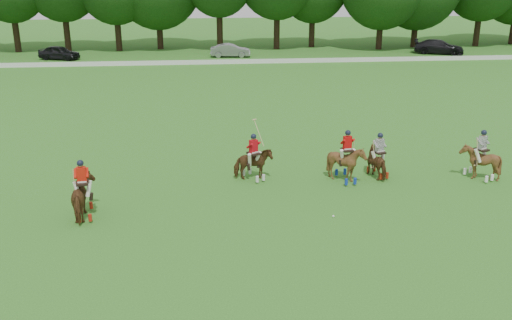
{
  "coord_description": "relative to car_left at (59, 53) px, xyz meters",
  "views": [
    {
      "loc": [
        -2.5,
        -19.03,
        9.42
      ],
      "look_at": [
        -0.19,
        4.2,
        1.4
      ],
      "focal_mm": 40.0,
      "sensor_mm": 36.0,
      "label": 1
    }
  ],
  "objects": [
    {
      "name": "car_mid",
      "position": [
        17.88,
        0.0,
        -0.02
      ],
      "size": [
        4.35,
        1.8,
        1.4
      ],
      "primitive_type": "imported",
      "rotation": [
        0.0,
        0.0,
        1.49
      ],
      "color": "gray",
      "rests_on": "ground"
    },
    {
      "name": "polo_red_a",
      "position": [
        9.88,
        -40.46,
        0.14
      ],
      "size": [
        1.26,
        2.08,
        2.37
      ],
      "color": "#432711",
      "rests_on": "ground"
    },
    {
      "name": "polo_ball",
      "position": [
        19.59,
        -41.46,
        -0.68
      ],
      "size": [
        0.09,
        0.09,
        0.09
      ],
      "primitive_type": "sphere",
      "color": "white",
      "rests_on": "ground"
    },
    {
      "name": "car_right",
      "position": [
        41.06,
        0.0,
        0.05
      ],
      "size": [
        5.76,
        4.11,
        1.55
      ],
      "primitive_type": "imported",
      "rotation": [
        0.0,
        0.0,
        1.16
      ],
      "color": "black",
      "rests_on": "ground"
    },
    {
      "name": "ground",
      "position": [
        17.03,
        -42.5,
        -0.72
      ],
      "size": [
        180.0,
        180.0,
        0.0
      ],
      "primitive_type": "plane",
      "color": "#25671D",
      "rests_on": "ground"
    },
    {
      "name": "polo_stripe_b",
      "position": [
        27.24,
        -37.93,
        0.13
      ],
      "size": [
        1.84,
        1.92,
        2.35
      ],
      "color": "#432711",
      "rests_on": "ground"
    },
    {
      "name": "polo_red_c",
      "position": [
        21.04,
        -37.62,
        0.16
      ],
      "size": [
        1.57,
        1.73,
        2.43
      ],
      "color": "#432711",
      "rests_on": "ground"
    },
    {
      "name": "boundary_rail",
      "position": [
        17.03,
        -4.5,
        -0.5
      ],
      "size": [
        120.0,
        0.1,
        0.44
      ],
      "primitive_type": "cube",
      "color": "white",
      "rests_on": "ground"
    },
    {
      "name": "polo_stripe_a",
      "position": [
        22.67,
        -37.21,
        0.03
      ],
      "size": [
        1.23,
        1.81,
        2.13
      ],
      "color": "#432711",
      "rests_on": "ground"
    },
    {
      "name": "car_left",
      "position": [
        0.0,
        0.0,
        0.0
      ],
      "size": [
        4.57,
        2.95,
        1.45
      ],
      "primitive_type": "imported",
      "rotation": [
        0.0,
        0.0,
        1.25
      ],
      "color": "black",
      "rests_on": "ground"
    },
    {
      "name": "polo_red_b",
      "position": [
        16.86,
        -36.99,
        0.05
      ],
      "size": [
        1.88,
        1.81,
        2.73
      ],
      "color": "#432711",
      "rests_on": "ground"
    }
  ]
}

